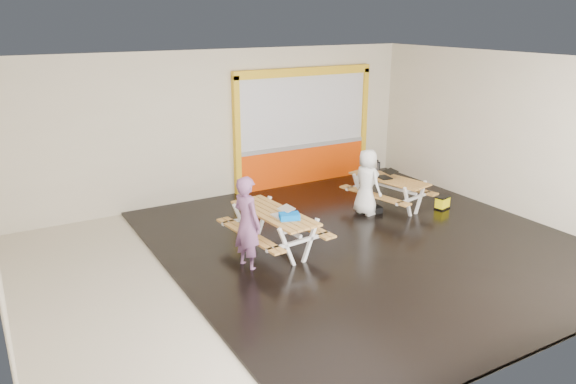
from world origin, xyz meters
TOP-DOWN VIEW (x-y plane):
  - room at (0.00, 0.00)m, footprint 10.02×8.02m
  - deck at (1.25, 0.00)m, footprint 7.50×7.98m
  - kiosk at (2.20, 3.93)m, footprint 3.88×0.16m
  - picnic_table_left at (-0.49, 0.55)m, footprint 1.54×2.11m
  - picnic_table_right at (2.87, 1.34)m, footprint 1.62×2.07m
  - person_left at (-1.22, 0.18)m, footprint 0.53×0.69m
  - person_right at (2.17, 1.25)m, footprint 0.56×0.77m
  - laptop_left at (-0.46, 0.31)m, footprint 0.37×0.33m
  - laptop_right at (2.84, 1.40)m, footprint 0.43×0.39m
  - blue_pouch at (-0.43, 0.11)m, footprint 0.41×0.35m
  - toolbox at (2.87, 2.00)m, footprint 0.41×0.26m
  - backpack at (3.25, 2.31)m, footprint 0.27×0.23m
  - dark_case at (2.36, 1.22)m, footprint 0.38×0.31m
  - fluke_bag at (3.88, 0.64)m, footprint 0.38×0.29m

SIDE VIEW (x-z plane):
  - deck at x=1.25m, z-range 0.00..0.05m
  - dark_case at x=2.36m, z-range 0.05..0.18m
  - fluke_bag at x=3.88m, z-range 0.04..0.33m
  - picnic_table_right at x=2.87m, z-range 0.20..0.94m
  - picnic_table_left at x=-0.49m, z-range 0.21..1.00m
  - backpack at x=3.25m, z-range 0.49..0.88m
  - person_right at x=2.17m, z-range 0.05..1.50m
  - laptop_right at x=2.84m, z-range 0.71..0.88m
  - toolbox at x=2.87m, z-range 0.72..0.94m
  - person_left at x=-1.22m, z-range -0.01..1.68m
  - laptop_left at x=-0.46m, z-range 0.77..0.92m
  - blue_pouch at x=-0.43m, z-range 0.79..0.90m
  - kiosk at x=2.20m, z-range -0.06..2.94m
  - room at x=0.00m, z-range -0.01..3.51m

